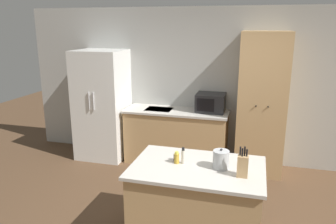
{
  "coord_description": "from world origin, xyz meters",
  "views": [
    {
      "loc": [
        0.46,
        -3.15,
        2.31
      ],
      "look_at": [
        -0.78,
        1.4,
        1.05
      ],
      "focal_mm": 35.0,
      "sensor_mm": 36.0,
      "label": 1
    }
  ],
  "objects_px": {
    "microwave": "(211,103)",
    "spice_bottle_short_red": "(183,156)",
    "refrigerator": "(102,105)",
    "knife_block": "(243,166)",
    "kettle": "(221,159)",
    "spice_bottle_amber_oil": "(177,158)",
    "pantry_cabinet": "(262,104)",
    "spice_bottle_tall_dark": "(176,157)"
  },
  "relations": [
    {
      "from": "spice_bottle_short_red",
      "to": "spice_bottle_amber_oil",
      "type": "height_order",
      "value": "spice_bottle_short_red"
    },
    {
      "from": "microwave",
      "to": "knife_block",
      "type": "relative_size",
      "value": 1.52
    },
    {
      "from": "pantry_cabinet",
      "to": "kettle",
      "type": "distance_m",
      "value": 2.06
    },
    {
      "from": "microwave",
      "to": "spice_bottle_short_red",
      "type": "height_order",
      "value": "microwave"
    },
    {
      "from": "pantry_cabinet",
      "to": "spice_bottle_tall_dark",
      "type": "relative_size",
      "value": 27.02
    },
    {
      "from": "spice_bottle_amber_oil",
      "to": "kettle",
      "type": "bearing_deg",
      "value": -0.15
    },
    {
      "from": "refrigerator",
      "to": "microwave",
      "type": "bearing_deg",
      "value": 4.36
    },
    {
      "from": "refrigerator",
      "to": "spice_bottle_tall_dark",
      "type": "xyz_separation_m",
      "value": [
        1.8,
        -1.88,
        -0.03
      ]
    },
    {
      "from": "refrigerator",
      "to": "spice_bottle_short_red",
      "type": "distance_m",
      "value": 2.71
    },
    {
      "from": "knife_block",
      "to": "refrigerator",
      "type": "bearing_deg",
      "value": 140.35
    },
    {
      "from": "refrigerator",
      "to": "knife_block",
      "type": "distance_m",
      "value": 3.27
    },
    {
      "from": "knife_block",
      "to": "spice_bottle_amber_oil",
      "type": "height_order",
      "value": "knife_block"
    },
    {
      "from": "pantry_cabinet",
      "to": "microwave",
      "type": "relative_size",
      "value": 4.77
    },
    {
      "from": "microwave",
      "to": "knife_block",
      "type": "xyz_separation_m",
      "value": [
        0.63,
        -2.23,
        -0.08
      ]
    },
    {
      "from": "microwave",
      "to": "spice_bottle_short_red",
      "type": "distance_m",
      "value": 2.08
    },
    {
      "from": "microwave",
      "to": "spice_bottle_short_red",
      "type": "bearing_deg",
      "value": -89.79
    },
    {
      "from": "spice_bottle_tall_dark",
      "to": "spice_bottle_short_red",
      "type": "height_order",
      "value": "spice_bottle_short_red"
    },
    {
      "from": "pantry_cabinet",
      "to": "kettle",
      "type": "height_order",
      "value": "pantry_cabinet"
    },
    {
      "from": "refrigerator",
      "to": "knife_block",
      "type": "xyz_separation_m",
      "value": [
        2.52,
        -2.09,
        0.05
      ]
    },
    {
      "from": "microwave",
      "to": "kettle",
      "type": "xyz_separation_m",
      "value": [
        0.41,
        -2.09,
        -0.09
      ]
    },
    {
      "from": "pantry_cabinet",
      "to": "spice_bottle_short_red",
      "type": "xyz_separation_m",
      "value": [
        -0.8,
        -2.0,
        -0.14
      ]
    },
    {
      "from": "refrigerator",
      "to": "spice_bottle_short_red",
      "type": "bearing_deg",
      "value": -45.61
    },
    {
      "from": "spice_bottle_tall_dark",
      "to": "kettle",
      "type": "bearing_deg",
      "value": -8.06
    },
    {
      "from": "knife_block",
      "to": "kettle",
      "type": "xyz_separation_m",
      "value": [
        -0.22,
        0.14,
        -0.02
      ]
    },
    {
      "from": "refrigerator",
      "to": "pantry_cabinet",
      "type": "bearing_deg",
      "value": 1.35
    },
    {
      "from": "refrigerator",
      "to": "knife_block",
      "type": "height_order",
      "value": "refrigerator"
    },
    {
      "from": "refrigerator",
      "to": "pantry_cabinet",
      "type": "distance_m",
      "value": 2.7
    },
    {
      "from": "spice_bottle_amber_oil",
      "to": "kettle",
      "type": "relative_size",
      "value": 0.61
    },
    {
      "from": "pantry_cabinet",
      "to": "microwave",
      "type": "height_order",
      "value": "pantry_cabinet"
    },
    {
      "from": "refrigerator",
      "to": "kettle",
      "type": "distance_m",
      "value": 3.01
    },
    {
      "from": "spice_bottle_tall_dark",
      "to": "spice_bottle_amber_oil",
      "type": "distance_m",
      "value": 0.08
    },
    {
      "from": "pantry_cabinet",
      "to": "spice_bottle_amber_oil",
      "type": "bearing_deg",
      "value": -113.31
    },
    {
      "from": "pantry_cabinet",
      "to": "spice_bottle_amber_oil",
      "type": "relative_size",
      "value": 16.85
    },
    {
      "from": "spice_bottle_tall_dark",
      "to": "spice_bottle_amber_oil",
      "type": "xyz_separation_m",
      "value": [
        0.02,
        -0.07,
        0.02
      ]
    },
    {
      "from": "knife_block",
      "to": "spice_bottle_amber_oil",
      "type": "relative_size",
      "value": 2.32
    },
    {
      "from": "knife_block",
      "to": "spice_bottle_short_red",
      "type": "relative_size",
      "value": 1.7
    },
    {
      "from": "kettle",
      "to": "spice_bottle_tall_dark",
      "type": "bearing_deg",
      "value": 171.94
    },
    {
      "from": "knife_block",
      "to": "spice_bottle_short_red",
      "type": "xyz_separation_m",
      "value": [
        -0.62,
        0.15,
        -0.03
      ]
    },
    {
      "from": "refrigerator",
      "to": "spice_bottle_short_red",
      "type": "relative_size",
      "value": 10.55
    },
    {
      "from": "pantry_cabinet",
      "to": "knife_block",
      "type": "xyz_separation_m",
      "value": [
        -0.18,
        -2.15,
        -0.11
      ]
    },
    {
      "from": "refrigerator",
      "to": "pantry_cabinet",
      "type": "xyz_separation_m",
      "value": [
        2.69,
        0.06,
        0.16
      ]
    },
    {
      "from": "pantry_cabinet",
      "to": "spice_bottle_short_red",
      "type": "height_order",
      "value": "pantry_cabinet"
    }
  ]
}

